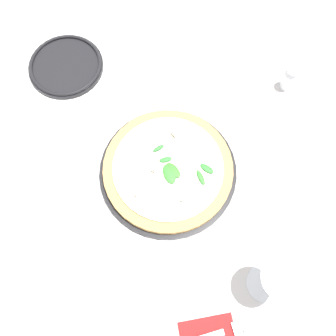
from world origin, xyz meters
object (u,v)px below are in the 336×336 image
object	(u,v)px
pizza_arugula_main	(168,170)
fork	(212,336)
wine_glass	(278,279)
shaker_pepper	(289,79)
side_plate_white	(66,66)

from	to	relation	value
pizza_arugula_main	fork	xyz separation A→B (m)	(0.13, -0.33, -0.01)
fork	wine_glass	bearing A→B (deg)	25.02
pizza_arugula_main	shaker_pepper	distance (m)	0.37
pizza_arugula_main	wine_glass	bearing A→B (deg)	-43.63
wine_glass	fork	distance (m)	0.18
pizza_arugula_main	fork	size ratio (longest dim) A/B	1.67
fork	side_plate_white	distance (m)	0.71
shaker_pepper	pizza_arugula_main	bearing A→B (deg)	-135.17
pizza_arugula_main	shaker_pepper	xyz separation A→B (m)	(0.26, 0.26, 0.02)
side_plate_white	pizza_arugula_main	bearing A→B (deg)	-40.94
pizza_arugula_main	wine_glass	size ratio (longest dim) A/B	2.16
shaker_pepper	wine_glass	bearing A→B (deg)	-94.13
pizza_arugula_main	shaker_pepper	size ratio (longest dim) A/B	4.62
pizza_arugula_main	fork	world-z (taller)	pizza_arugula_main
fork	shaker_pepper	xyz separation A→B (m)	(0.14, 0.59, 0.03)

